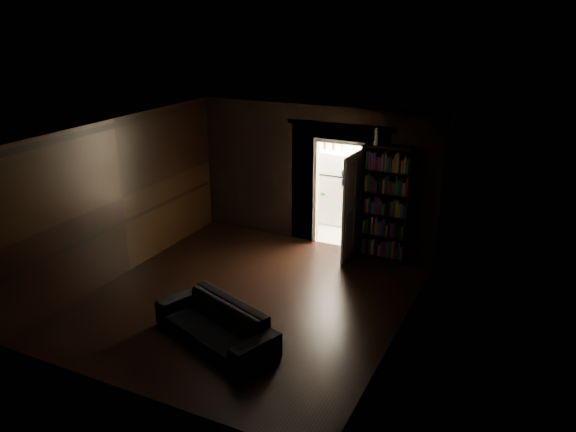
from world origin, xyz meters
name	(u,v)px	position (x,y,z in m)	size (l,w,h in m)	color
ground	(248,298)	(0.00, 0.00, 0.00)	(5.50, 5.50, 0.00)	black
room_walls	(276,184)	(-0.01, 1.07, 1.68)	(5.02, 5.61, 2.84)	black
kitchen_alcove	(357,174)	(0.50, 3.87, 1.21)	(2.20, 1.80, 2.60)	#BEB6A6
sofa	(215,318)	(0.21, -1.31, 0.38)	(1.99, 0.86, 0.76)	black
bookshelf	(386,204)	(1.53, 2.55, 1.10)	(0.90, 0.32, 2.20)	black
refrigerator	(336,186)	(-0.02, 4.03, 0.82)	(0.74, 0.68, 1.65)	white
door	(352,207)	(0.95, 2.31, 1.02)	(0.85, 0.05, 2.05)	white
figurine	(376,136)	(1.28, 2.52, 2.36)	(0.11, 0.11, 0.32)	silver
bottles	(333,144)	(-0.08, 3.95, 1.79)	(0.69, 0.09, 0.28)	black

